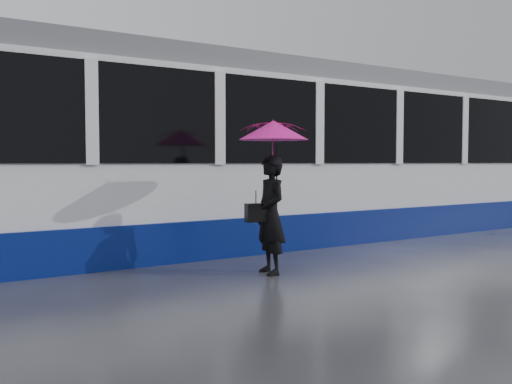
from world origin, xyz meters
TOP-DOWN VIEW (x-y plane):
  - ground at (0.00, 0.00)m, footprint 90.00×90.00m
  - rails at (0.00, 2.50)m, footprint 34.00×1.51m
  - tram at (1.54, 2.50)m, footprint 26.00×2.56m
  - woman at (1.01, -0.16)m, footprint 0.47×0.64m
  - umbrella at (1.06, -0.16)m, footprint 1.08×1.08m
  - handbag at (0.79, -0.14)m, footprint 0.30×0.17m

SIDE VIEW (x-z plane):
  - ground at x=0.00m, z-range 0.00..0.00m
  - rails at x=0.00m, z-range 0.00..0.02m
  - woman at x=1.01m, z-range 0.00..1.61m
  - handbag at x=0.79m, z-range 0.63..1.06m
  - tram at x=1.54m, z-range -0.04..3.31m
  - umbrella at x=1.06m, z-range 1.22..2.31m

